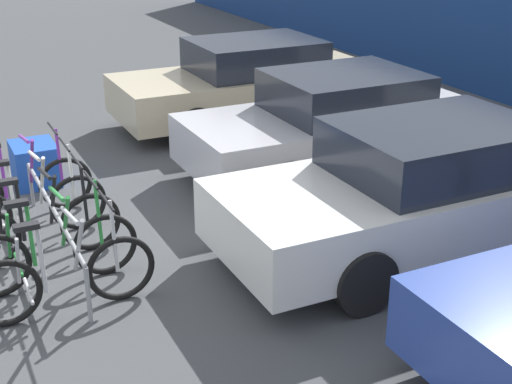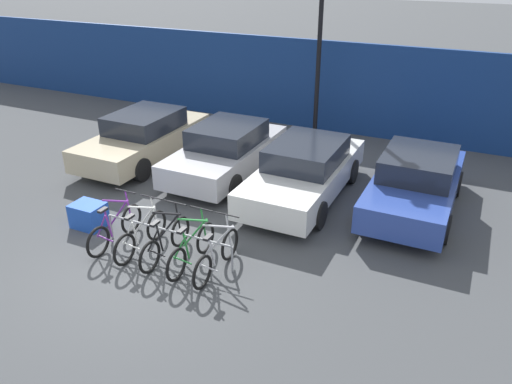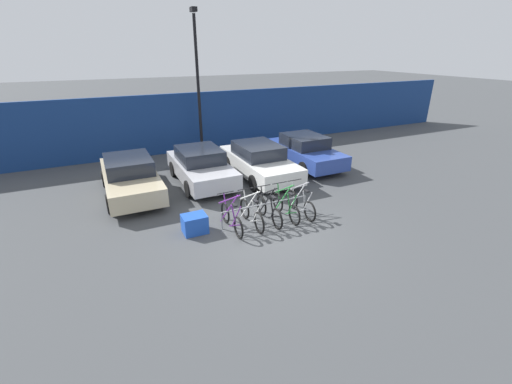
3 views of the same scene
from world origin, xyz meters
name	(u,v)px [view 2 (image 2 of 3)]	position (x,y,z in m)	size (l,w,h in m)	color
ground_plane	(140,268)	(0.00, 0.00, 0.00)	(120.00, 120.00, 0.00)	#424447
hoarding_wall	(310,85)	(0.00, 9.50, 1.48)	(36.00, 0.16, 2.97)	navy
bike_rack	(167,233)	(0.22, 0.68, 0.47)	(2.96, 0.04, 0.57)	gray
bicycle_purple	(115,228)	(-0.99, 0.53, 0.38)	(0.68, 1.71, 1.05)	black
bicycle_white	(141,235)	(-0.33, 0.53, 0.38)	(0.68, 1.71, 1.05)	black
bicycle_black	(166,242)	(0.27, 0.53, 0.38)	(0.68, 1.71, 1.05)	black
bicycle_green	(191,249)	(0.87, 0.53, 0.38)	(0.68, 1.71, 1.05)	black
bicycle_silver	(217,256)	(1.43, 0.53, 0.38)	(0.68, 1.71, 1.05)	black
car_beige	(144,137)	(-3.32, 4.67, 0.69)	(1.91, 4.47, 1.40)	#C1B28E
car_silver	(226,150)	(-0.62, 4.72, 0.69)	(1.91, 4.22, 1.40)	#B7B7BC
car_white	(305,171)	(1.77, 4.34, 0.69)	(1.91, 4.59, 1.40)	silver
car_blue	(416,183)	(4.35, 4.79, 0.69)	(1.91, 4.27, 1.40)	#2D479E
lamp_post	(321,20)	(0.59, 8.50, 3.71)	(0.24, 0.44, 6.69)	black
cargo_crate	(89,215)	(-2.02, 0.86, 0.28)	(0.70, 0.56, 0.55)	blue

